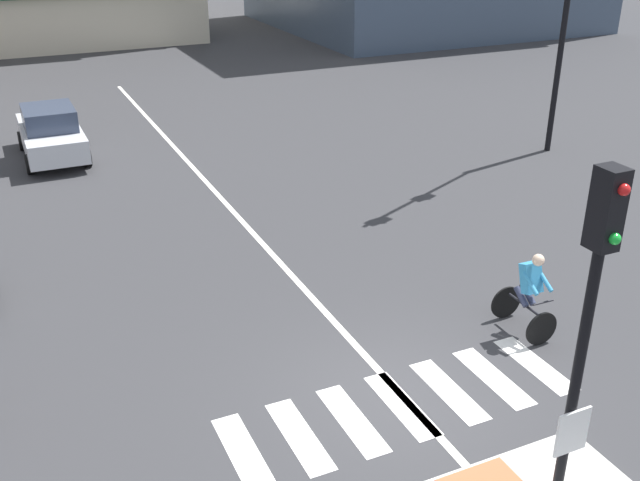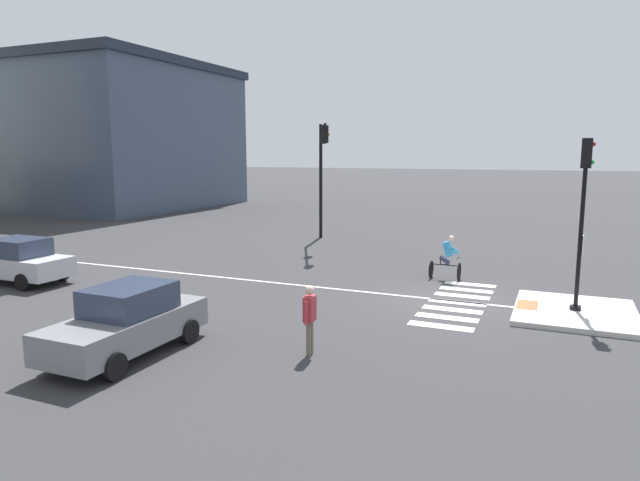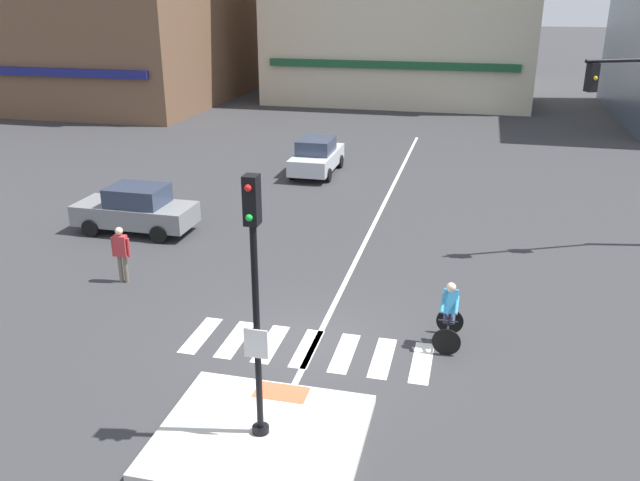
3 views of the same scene
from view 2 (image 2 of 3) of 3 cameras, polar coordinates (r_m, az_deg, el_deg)
The scene contains 18 objects.
ground_plane at distance 18.40m, azimuth 13.24°, elevation -6.12°, with size 300.00×300.00×0.00m, color #333335.
traffic_island at distance 18.15m, azimuth 24.61°, elevation -6.67°, with size 3.83×3.35×0.15m, color beige.
tactile_pad_front at distance 18.13m, azimuth 20.43°, elevation -6.17°, with size 1.10×0.60×0.01m, color #DB5B38.
signal_pole at distance 17.62m, azimuth 25.28°, elevation 2.97°, with size 0.44×0.38×4.97m.
crosswalk_stripe_a at distance 15.82m, azimuth 12.23°, elevation -8.55°, with size 0.44×1.80×0.01m, color silver.
crosswalk_stripe_b at distance 16.67m, azimuth 12.83°, elevation -7.67°, with size 0.44×1.80×0.01m, color silver.
crosswalk_stripe_c at distance 17.52m, azimuth 13.37°, elevation -6.88°, with size 0.44×1.80×0.01m, color silver.
crosswalk_stripe_d at distance 18.37m, azimuth 13.86°, elevation -6.16°, with size 0.44×1.80×0.01m, color silver.
crosswalk_stripe_e at distance 19.23m, azimuth 14.31°, elevation -5.50°, with size 0.44×1.80×0.01m, color silver.
crosswalk_stripe_f at distance 20.09m, azimuth 14.72°, elevation -4.90°, with size 0.44×1.80×0.01m, color silver.
crosswalk_stripe_g at distance 20.95m, azimuth 15.09°, elevation -4.34°, with size 0.44×1.80×0.01m, color silver.
lane_centre_line at distance 22.42m, azimuth -12.77°, elevation -3.39°, with size 0.14×28.00×0.01m, color silver.
traffic_light_mast at distance 29.34m, azimuth 0.22°, elevation 8.30°, with size 4.84×2.44×6.26m.
building_corner_left at distance 53.13m, azimuth -20.47°, elevation 9.94°, with size 18.28×17.14×12.26m.
car_silver_westbound_distant at distance 23.18m, azimuth -28.54°, elevation -1.83°, with size 1.85×4.10×1.64m.
car_grey_cross_left at distance 13.93m, azimuth -19.11°, elevation -7.80°, with size 4.11×1.87×1.64m.
cyclist at distance 21.41m, azimuth 12.87°, elevation -1.61°, with size 0.68×1.10×1.68m.
pedestrian_at_curb_left at distance 13.12m, azimuth -1.06°, elevation -7.55°, with size 0.55×0.25×1.67m.
Camera 2 is at (-17.54, -2.98, 4.70)m, focal length 31.31 mm.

